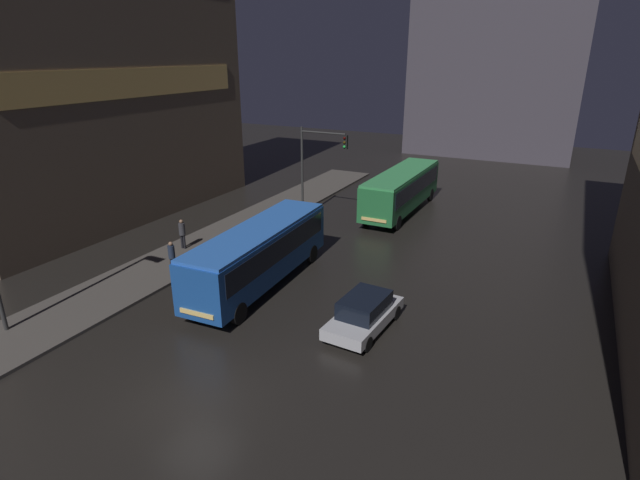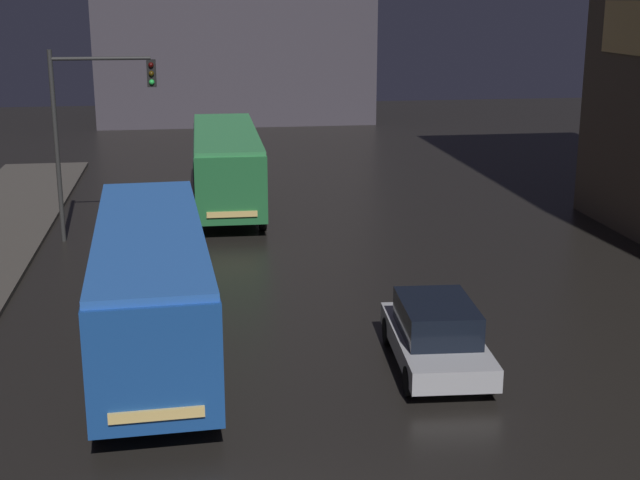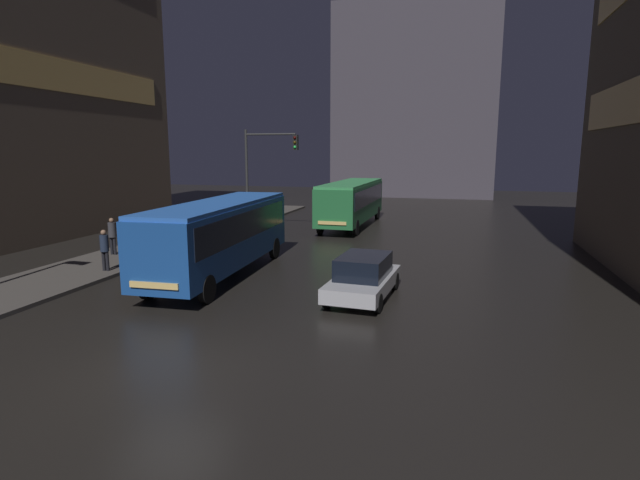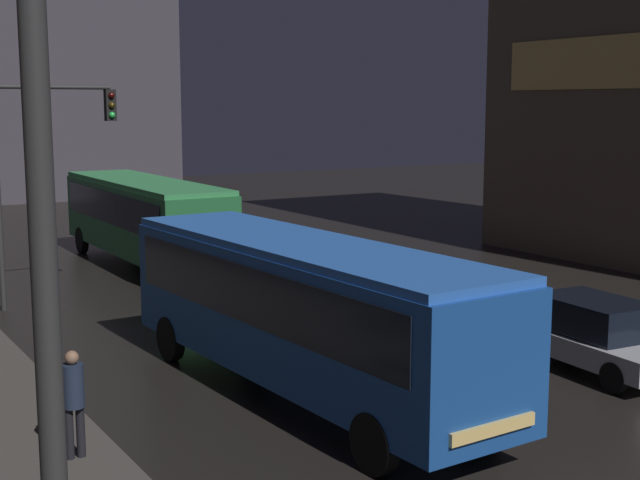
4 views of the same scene
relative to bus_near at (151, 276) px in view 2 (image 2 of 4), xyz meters
name	(u,v)px [view 2 (image 2 of 4)]	position (x,y,z in m)	size (l,w,h in m)	color
bus_near	(151,276)	(0.00, 0.00, 0.00)	(2.92, 10.47, 3.10)	#194793
bus_far	(226,160)	(2.40, 15.24, -0.02)	(2.65, 10.82, 3.06)	#236B38
car_taxi	(436,334)	(6.34, -1.65, -1.13)	(2.15, 4.47, 1.54)	#B7B7BC
traffic_light_main	(90,113)	(-2.27, 10.70, 2.47)	(3.48, 0.35, 6.47)	#2D2D2D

